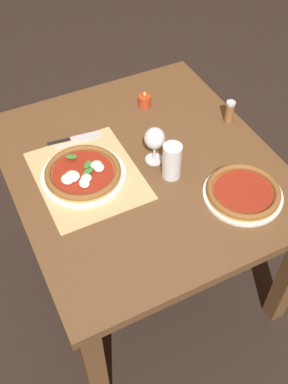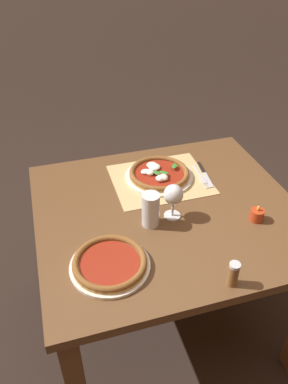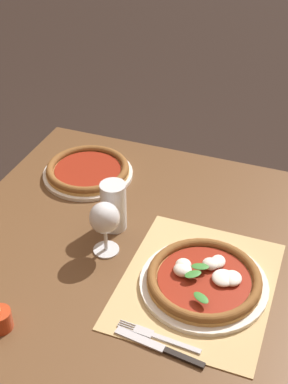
{
  "view_description": "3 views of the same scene",
  "coord_description": "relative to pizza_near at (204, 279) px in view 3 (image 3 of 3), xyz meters",
  "views": [
    {
      "loc": [
        1.1,
        -0.54,
        1.96
      ],
      "look_at": [
        0.17,
        -0.08,
        0.79
      ],
      "focal_mm": 42.0,
      "sensor_mm": 36.0,
      "label": 1
    },
    {
      "loc": [
        0.45,
        1.15,
        1.75
      ],
      "look_at": [
        0.09,
        -0.05,
        0.81
      ],
      "focal_mm": 35.0,
      "sensor_mm": 36.0,
      "label": 2
    },
    {
      "loc": [
        -0.96,
        -0.42,
        1.71
      ],
      "look_at": [
        0.19,
        0.01,
        0.82
      ],
      "focal_mm": 50.0,
      "sensor_mm": 36.0,
      "label": 3
    }
  ],
  "objects": [
    {
      "name": "pint_glass",
      "position": [
        0.13,
        0.3,
        0.05
      ],
      "size": [
        0.07,
        0.07,
        0.15
      ],
      "color": "silver",
      "rests_on": "dining_table"
    },
    {
      "name": "pizza_far",
      "position": [
        0.34,
        0.48,
        -0.0
      ],
      "size": [
        0.29,
        0.29,
        0.04
      ],
      "color": "silver",
      "rests_on": "dining_table"
    },
    {
      "name": "dining_table",
      "position": [
        0.03,
        0.23,
        -0.13
      ],
      "size": [
        1.11,
        1.0,
        0.74
      ],
      "color": "brown",
      "rests_on": "ground"
    },
    {
      "name": "pizza_near",
      "position": [
        0.0,
        0.0,
        0.0
      ],
      "size": [
        0.32,
        0.32,
        0.05
      ],
      "color": "silver",
      "rests_on": "paper_placemat"
    },
    {
      "name": "paper_placemat",
      "position": [
        -0.0,
        0.02,
        -0.02
      ],
      "size": [
        0.44,
        0.37,
        0.0
      ],
      "primitive_type": "cube",
      "color": "tan",
      "rests_on": "dining_table"
    },
    {
      "name": "wine_glass",
      "position": [
        0.03,
        0.28,
        0.08
      ],
      "size": [
        0.08,
        0.08,
        0.16
      ],
      "color": "silver",
      "rests_on": "dining_table"
    },
    {
      "name": "votive_candle",
      "position": [
        -0.29,
        0.4,
        0.0
      ],
      "size": [
        0.06,
        0.06,
        0.07
      ],
      "color": "#B23819",
      "rests_on": "dining_table"
    },
    {
      "name": "fork",
      "position": [
        -0.19,
        0.05,
        -0.02
      ],
      "size": [
        0.03,
        0.2,
        0.0
      ],
      "color": "#B7B7BC",
      "rests_on": "paper_placemat"
    },
    {
      "name": "knife",
      "position": [
        -0.22,
        0.04,
        -0.02
      ],
      "size": [
        0.04,
        0.22,
        0.01
      ],
      "color": "black",
      "rests_on": "paper_placemat"
    }
  ]
}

